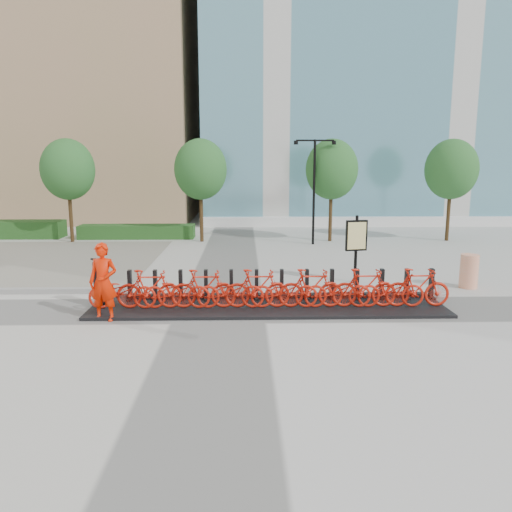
{
  "coord_description": "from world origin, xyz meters",
  "views": [
    {
      "loc": [
        0.67,
        -12.99,
        3.91
      ],
      "look_at": [
        1.0,
        1.5,
        1.2
      ],
      "focal_mm": 35.0,
      "sensor_mm": 36.0,
      "label": 1
    }
  ],
  "objects_px": {
    "bike_0": "(122,291)",
    "kiosk": "(101,282)",
    "worker_red": "(103,282)",
    "construction_barrel": "(469,271)",
    "map_sign": "(356,238)"
  },
  "relations": [
    {
      "from": "bike_0",
      "to": "construction_barrel",
      "type": "bearing_deg",
      "value": -77.35
    },
    {
      "from": "kiosk",
      "to": "construction_barrel",
      "type": "height_order",
      "value": "kiosk"
    },
    {
      "from": "bike_0",
      "to": "kiosk",
      "type": "xyz_separation_m",
      "value": [
        -0.67,
        0.45,
        0.15
      ]
    },
    {
      "from": "construction_barrel",
      "to": "map_sign",
      "type": "bearing_deg",
      "value": 166.54
    },
    {
      "from": "bike_0",
      "to": "worker_red",
      "type": "xyz_separation_m",
      "value": [
        -0.27,
        -0.76,
        0.43
      ]
    },
    {
      "from": "kiosk",
      "to": "map_sign",
      "type": "xyz_separation_m",
      "value": [
        7.6,
        2.7,
        0.77
      ]
    },
    {
      "from": "bike_0",
      "to": "map_sign",
      "type": "xyz_separation_m",
      "value": [
        6.93,
        3.15,
        0.92
      ]
    },
    {
      "from": "bike_0",
      "to": "map_sign",
      "type": "distance_m",
      "value": 7.67
    },
    {
      "from": "bike_0",
      "to": "kiosk",
      "type": "relative_size",
      "value": 1.38
    },
    {
      "from": "kiosk",
      "to": "construction_barrel",
      "type": "xyz_separation_m",
      "value": [
        11.04,
        1.88,
        -0.17
      ]
    },
    {
      "from": "kiosk",
      "to": "bike_0",
      "type": "bearing_deg",
      "value": -27.48
    },
    {
      "from": "worker_red",
      "to": "construction_barrel",
      "type": "height_order",
      "value": "worker_red"
    },
    {
      "from": "construction_barrel",
      "to": "map_sign",
      "type": "distance_m",
      "value": 3.66
    },
    {
      "from": "map_sign",
      "to": "worker_red",
      "type": "bearing_deg",
      "value": -162.73
    },
    {
      "from": "worker_red",
      "to": "map_sign",
      "type": "height_order",
      "value": "map_sign"
    }
  ]
}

